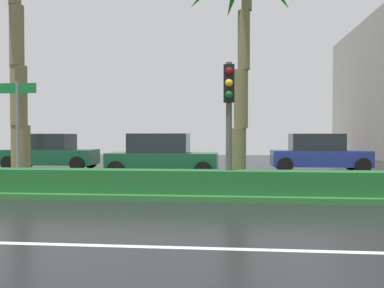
{
  "coord_description": "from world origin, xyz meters",
  "views": [
    {
      "loc": [
        5.93,
        -3.94,
        1.66
      ],
      "look_at": [
        4.38,
        12.11,
        1.3
      ],
      "focal_mm": 38.27,
      "sensor_mm": 36.0,
      "label": 1
    }
  ],
  "objects": [
    {
      "name": "ground_plane",
      "position": [
        0.0,
        9.0,
        -0.05
      ],
      "size": [
        90.0,
        42.0,
        0.1
      ],
      "primitive_type": "cube",
      "color": "black"
    },
    {
      "name": "street_name_sign",
      "position": [
        -0.04,
        6.98,
        2.08
      ],
      "size": [
        1.1,
        0.08,
        3.0
      ],
      "color": "slate",
      "rests_on": "median_strip"
    },
    {
      "name": "car_in_traffic_second",
      "position": [
        -2.81,
        15.07,
        0.83
      ],
      "size": [
        4.3,
        2.02,
        1.72
      ],
      "color": "#195133",
      "rests_on": "ground_plane"
    },
    {
      "name": "car_in_traffic_third",
      "position": [
        3.19,
        12.04,
        0.83
      ],
      "size": [
        4.3,
        2.02,
        1.72
      ],
      "color": "#195133",
      "rests_on": "ground_plane"
    },
    {
      "name": "median_hedge",
      "position": [
        0.0,
        6.6,
        0.45
      ],
      "size": [
        76.5,
        0.7,
        0.6
      ],
      "color": "#1E6028",
      "rests_on": "median_strip"
    },
    {
      "name": "median_strip",
      "position": [
        0.0,
        8.0,
        0.07
      ],
      "size": [
        85.5,
        4.0,
        0.15
      ],
      "primitive_type": "cube",
      "color": "#2D6B33",
      "rests_on": "ground_plane"
    },
    {
      "name": "car_in_traffic_fourth",
      "position": [
        9.88,
        15.16,
        0.83
      ],
      "size": [
        4.3,
        2.02,
        1.72
      ],
      "color": "navy",
      "rests_on": "ground_plane"
    },
    {
      "name": "traffic_signal_median_right",
      "position": [
        5.86,
        6.68,
        2.48
      ],
      "size": [
        0.28,
        0.43,
        3.39
      ],
      "color": "#4C4C47",
      "rests_on": "median_strip"
    }
  ]
}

